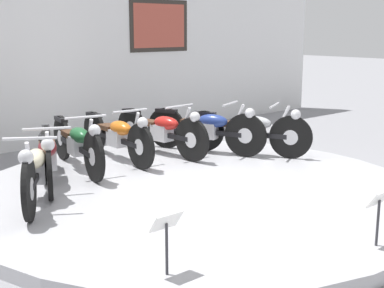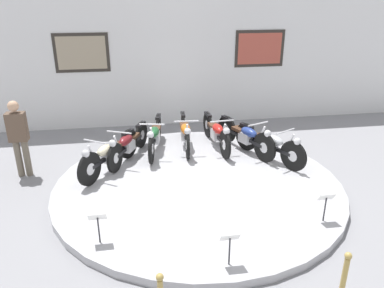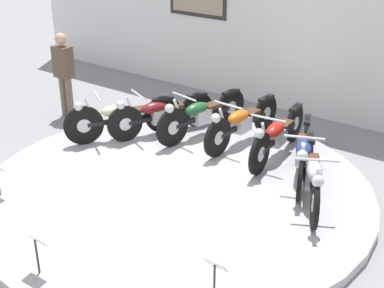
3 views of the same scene
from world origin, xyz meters
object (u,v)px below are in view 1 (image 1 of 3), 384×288
Objects in this scene: motorcycle_red at (162,130)px; info_placard_front_left at (167,230)px; motorcycle_cream at (37,167)px; motorcycle_blue at (207,128)px; motorcycle_maroon at (48,155)px; motorcycle_orange at (117,135)px; info_placard_front_centre at (379,206)px; motorcycle_silver at (249,130)px; motorcycle_green at (77,142)px.

info_placard_front_left is (-2.47, -3.25, -0.02)m from motorcycle_red.
motorcycle_cream is 0.92× the size of motorcycle_blue.
motorcycle_maroon is 0.96× the size of motorcycle_blue.
motorcycle_cream is at bearing -160.05° from motorcycle_red.
motorcycle_maroon is (0.38, 0.52, -0.02)m from motorcycle_cream.
info_placard_front_left is at bearing -117.44° from motorcycle_orange.
motorcycle_maroon is at bearing 81.44° from info_placard_front_left.
motorcycle_blue reaches higher than info_placard_front_centre.
motorcycle_red is 1.32m from motorcycle_silver.
motorcycle_blue reaches higher than motorcycle_orange.
motorcycle_blue is 3.66× the size of info_placard_front_left.
motorcycle_maroon is at bearing -170.13° from motorcycle_red.
motorcycle_cream is 0.95× the size of motorcycle_maroon.
motorcycle_silver is 3.48× the size of info_placard_front_left.
motorcycle_red reaches higher than motorcycle_orange.
motorcycle_green reaches higher than motorcycle_silver.
motorcycle_green reaches higher than motorcycle_orange.
motorcycle_cream is 3.57m from info_placard_front_centre.
motorcycle_red is 1.06× the size of motorcycle_blue.
motorcycle_red is (1.43, -0.00, -0.00)m from motorcycle_green.
motorcycle_blue is (1.32, -0.48, 0.01)m from motorcycle_orange.
motorcycle_silver is at bearing -9.86° from motorcycle_maroon.
motorcycle_silver is 3.56m from info_placard_front_centre.
motorcycle_blue is at bearing 70.24° from info_placard_front_centre.
motorcycle_blue is (0.60, -0.35, 0.01)m from motorcycle_red.
motorcycle_silver is at bearing -30.56° from motorcycle_orange.
info_placard_front_left is (-3.07, -2.90, -0.02)m from motorcycle_blue.
motorcycle_silver is (0.38, -0.53, -0.01)m from motorcycle_blue.
motorcycle_green is (0.98, 0.88, -0.00)m from motorcycle_cream.
motorcycle_cream is 0.64m from motorcycle_maroon.
motorcycle_maroon is 2.63m from motorcycle_blue.
motorcycle_orange is at bearing 19.97° from motorcycle_maroon.
motorcycle_blue is (3.01, 0.52, 0.00)m from motorcycle_cream.
motorcycle_green is 1.05× the size of motorcycle_blue.
motorcycle_blue reaches higher than motorcycle_red.
motorcycle_maroon is at bearing 170.14° from motorcycle_silver.
motorcycle_green is 0.99× the size of motorcycle_red.
info_placard_front_centre is (1.70, -3.14, -0.02)m from motorcycle_cream.
motorcycle_cream is at bearing 118.41° from info_placard_front_centre.
info_placard_front_centre is (-1.69, -3.13, -0.02)m from motorcycle_silver.
motorcycle_cream reaches higher than motorcycle_red.
motorcycle_green is at bearing 179.95° from motorcycle_red.
motorcycle_green is at bearing 159.98° from motorcycle_silver.
info_placard_front_left is at bearing -107.71° from motorcycle_green.
motorcycle_maroon is 2.06m from motorcycle_red.
motorcycle_blue is at bearing -19.87° from motorcycle_orange.
motorcycle_red is at bearing 138.22° from motorcycle_silver.
motorcycle_orange is (1.69, 1.00, -0.01)m from motorcycle_cream.
motorcycle_cream is at bearing -170.15° from motorcycle_blue.
info_placard_front_centre is at bearing -70.19° from motorcycle_maroon.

